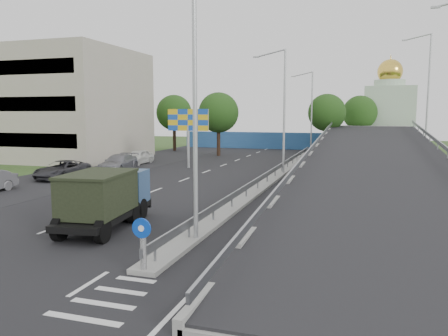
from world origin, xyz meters
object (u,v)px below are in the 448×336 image
at_px(lamp_post_far, 310,108).
at_px(church, 388,112).
at_px(parked_car_c, 62,170).
at_px(parked_car_e, 138,157).
at_px(dump_truck, 106,196).
at_px(parked_car_d, 118,163).
at_px(lamp_post_mid, 282,105).
at_px(lamp_post_near, 190,95).
at_px(sign_bollard, 143,244).
at_px(billboard, 188,123).

height_order(lamp_post_far, church, church).
height_order(parked_car_c, parked_car_e, parked_car_e).
bearing_deg(dump_truck, parked_car_d, 112.75).
height_order(lamp_post_mid, church, church).
height_order(lamp_post_near, parked_car_c, lamp_post_near).
bearing_deg(parked_car_d, church, 50.91).
bearing_deg(dump_truck, sign_bollard, -54.34).
bearing_deg(sign_bollard, billboard, 109.21).
distance_m(parked_car_c, parked_car_e, 10.63).
bearing_deg(church, dump_truck, -105.13).
bearing_deg(parked_car_e, lamp_post_mid, -11.70).
relative_size(lamp_post_near, lamp_post_far, 1.00).
bearing_deg(parked_car_c, sign_bollard, -47.75).
distance_m(church, dump_truck, 55.12).
bearing_deg(dump_truck, parked_car_e, 108.60).
relative_size(billboard, dump_truck, 0.90).
xyz_separation_m(lamp_post_mid, parked_car_e, (-15.14, 3.34, -5.07)).
bearing_deg(billboard, parked_car_d, -142.69).
bearing_deg(lamp_post_mid, parked_car_c, -155.66).
relative_size(sign_bollard, parked_car_d, 0.33).
distance_m(sign_bollard, dump_truck, 6.46).
bearing_deg(lamp_post_near, parked_car_d, 128.17).
height_order(billboard, parked_car_c, billboard).
height_order(dump_truck, parked_car_c, dump_truck).
bearing_deg(lamp_post_near, parked_car_c, 141.47).
distance_m(lamp_post_near, lamp_post_mid, 20.00).
xyz_separation_m(billboard, parked_car_c, (-6.91, -9.25, -3.48)).
height_order(church, billboard, church).
bearing_deg(lamp_post_far, billboard, -116.84).
distance_m(church, parked_car_e, 39.84).
bearing_deg(lamp_post_far, sign_bollard, -90.14).
distance_m(billboard, dump_truck, 21.76).
xyz_separation_m(sign_bollard, lamp_post_mid, (0.11, 23.83, 4.77)).
distance_m(parked_car_c, parked_car_d, 5.64).
bearing_deg(lamp_post_far, parked_car_e, -132.27).
distance_m(sign_bollard, parked_car_c, 22.98).
xyz_separation_m(sign_bollard, dump_truck, (-4.36, 4.75, 0.40)).
relative_size(lamp_post_mid, lamp_post_far, 1.00).
distance_m(lamp_post_near, parked_car_c, 21.10).
relative_size(church, parked_car_d, 2.71).
distance_m(lamp_post_near, parked_car_d, 23.57).
relative_size(sign_bollard, parked_car_e, 0.39).
bearing_deg(lamp_post_mid, sign_bollard, -90.26).
bearing_deg(lamp_post_near, dump_truck, 168.31).
bearing_deg(parked_car_c, parked_car_d, 69.91).
bearing_deg(billboard, church, 59.30).
xyz_separation_m(lamp_post_near, church, (9.89, 54.00, -0.50)).
bearing_deg(lamp_post_mid, dump_truck, -103.17).
height_order(sign_bollard, dump_truck, dump_truck).
height_order(church, parked_car_c, church).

